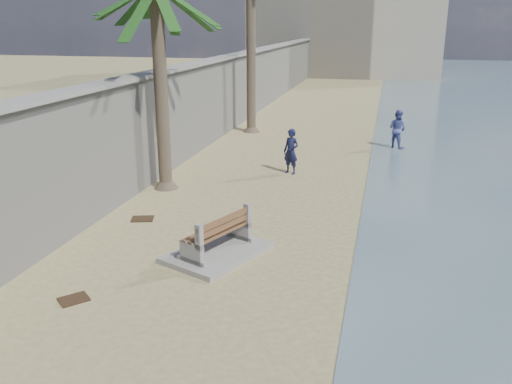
{
  "coord_description": "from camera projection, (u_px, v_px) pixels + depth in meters",
  "views": [
    {
      "loc": [
        2.49,
        -5.38,
        5.26
      ],
      "look_at": [
        -0.5,
        7.0,
        1.2
      ],
      "focal_mm": 38.0,
      "sensor_mm": 36.0,
      "label": 1
    }
  ],
  "objects": [
    {
      "name": "end_building",
      "position": [
        348.0,
        1.0,
        53.62
      ],
      "size": [
        18.0,
        12.0,
        14.0
      ],
      "primitive_type": "cube",
      "color": "#B7AA93",
      "rests_on": "ground_plane"
    },
    {
      "name": "seawall",
      "position": [
        225.0,
        95.0,
        26.29
      ],
      "size": [
        0.45,
        70.0,
        3.5
      ],
      "primitive_type": "cube",
      "color": "gray",
      "rests_on": "ground_plane"
    },
    {
      "name": "debris_c",
      "position": [
        142.0,
        219.0,
        14.95
      ],
      "size": [
        0.72,
        0.64,
        0.03
      ],
      "primitive_type": "cube",
      "rotation": [
        0.0,
        0.0,
        0.31
      ],
      "color": "#382616",
      "rests_on": "ground_plane"
    },
    {
      "name": "wall_cap",
      "position": [
        224.0,
        57.0,
        25.75
      ],
      "size": [
        0.8,
        70.0,
        0.12
      ],
      "primitive_type": "cube",
      "color": "gray",
      "rests_on": "seawall"
    },
    {
      "name": "person_b",
      "position": [
        398.0,
        127.0,
        23.05
      ],
      "size": [
        1.1,
        1.05,
        1.81
      ],
      "primitive_type": "imported",
      "rotation": [
        0.0,
        0.0,
        2.54
      ],
      "color": "#4C559E",
      "rests_on": "ground_plane"
    },
    {
      "name": "bench_far",
      "position": [
        217.0,
        238.0,
        12.55
      ],
      "size": [
        2.4,
        2.8,
        0.98
      ],
      "color": "gray",
      "rests_on": "ground_plane"
    },
    {
      "name": "person_a",
      "position": [
        291.0,
        148.0,
        19.14
      ],
      "size": [
        0.79,
        0.69,
        1.85
      ],
      "primitive_type": "imported",
      "rotation": [
        0.0,
        0.0,
        -0.42
      ],
      "color": "#141639",
      "rests_on": "ground_plane"
    },
    {
      "name": "debris_d",
      "position": [
        74.0,
        299.0,
        10.64
      ],
      "size": [
        0.7,
        0.71,
        0.03
      ],
      "primitive_type": "cube",
      "rotation": [
        0.0,
        0.0,
        0.84
      ],
      "color": "#382616",
      "rests_on": "ground_plane"
    }
  ]
}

